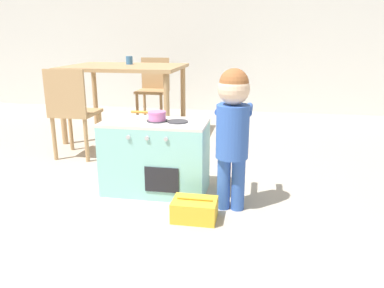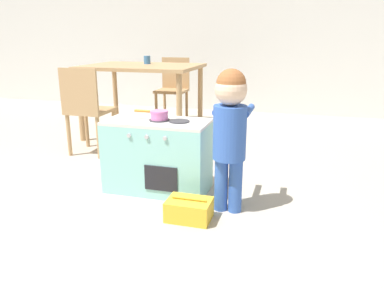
# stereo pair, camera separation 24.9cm
# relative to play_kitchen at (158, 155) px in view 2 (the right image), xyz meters

# --- Properties ---
(ground_plane) EXTENTS (16.00, 16.00, 0.00)m
(ground_plane) POSITION_rel_play_kitchen_xyz_m (-0.26, -0.80, -0.26)
(ground_plane) COLOR #B2A899
(wall_back) EXTENTS (10.00, 0.06, 2.60)m
(wall_back) POSITION_rel_play_kitchen_xyz_m (-0.26, 3.10, 1.04)
(wall_back) COLOR silver
(wall_back) RESTS_ON ground_plane
(play_kitchen) EXTENTS (0.72, 0.38, 0.52)m
(play_kitchen) POSITION_rel_play_kitchen_xyz_m (0.00, 0.00, 0.00)
(play_kitchen) COLOR #8CD1CC
(play_kitchen) RESTS_ON ground_plane
(toy_pot) EXTENTS (0.25, 0.13, 0.06)m
(toy_pot) POSITION_rel_play_kitchen_xyz_m (0.01, 0.00, 0.30)
(toy_pot) COLOR pink
(toy_pot) RESTS_ON play_kitchen
(child_figure) EXTENTS (0.23, 0.36, 0.90)m
(child_figure) POSITION_rel_play_kitchen_xyz_m (0.55, -0.20, 0.32)
(child_figure) COLOR #335BB7
(child_figure) RESTS_ON ground_plane
(toy_basket) EXTENTS (0.27, 0.19, 0.14)m
(toy_basket) POSITION_rel_play_kitchen_xyz_m (0.35, -0.39, -0.19)
(toy_basket) COLOR gold
(toy_basket) RESTS_ON ground_plane
(dining_table) EXTENTS (1.21, 0.90, 0.78)m
(dining_table) POSITION_rel_play_kitchen_xyz_m (-0.71, 1.40, 0.43)
(dining_table) COLOR tan
(dining_table) RESTS_ON ground_plane
(dining_chair_near) EXTENTS (0.37, 0.37, 0.81)m
(dining_chair_near) POSITION_rel_play_kitchen_xyz_m (-0.93, 0.61, 0.18)
(dining_chair_near) COLOR tan
(dining_chair_near) RESTS_ON ground_plane
(dining_chair_far) EXTENTS (0.37, 0.37, 0.81)m
(dining_chair_far) POSITION_rel_play_kitchen_xyz_m (-0.63, 2.17, 0.18)
(dining_chair_far) COLOR tan
(dining_chair_far) RESTS_ON ground_plane
(cup_on_table) EXTENTS (0.07, 0.07, 0.09)m
(cup_on_table) POSITION_rel_play_kitchen_xyz_m (-0.71, 1.55, 0.56)
(cup_on_table) COLOR teal
(cup_on_table) RESTS_ON dining_table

